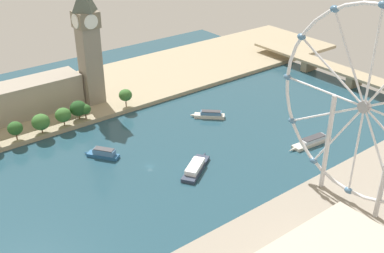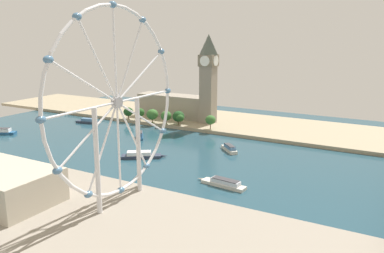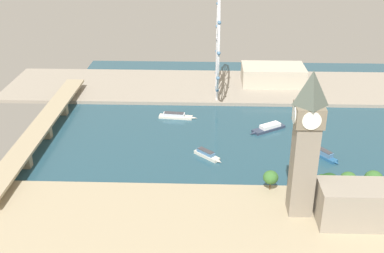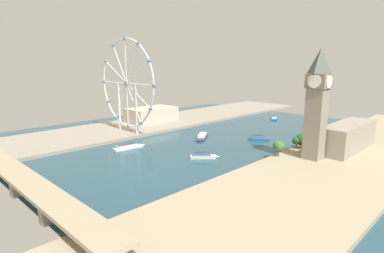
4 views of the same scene
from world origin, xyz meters
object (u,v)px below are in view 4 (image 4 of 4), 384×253
Objects in this scene: tour_boat_3 at (203,156)px; tour_boat_5 at (128,147)px; clock_tower at (317,103)px; parliament_block at (348,137)px; tour_boat_2 at (314,130)px; riverside_hall at (151,114)px; ferris_wheel at (127,84)px; tour_boat_0 at (258,138)px; tour_boat_4 at (202,137)px; tour_boat_1 at (274,118)px; river_bridge at (24,181)px.

tour_boat_5 is (67.27, 26.61, -0.18)m from tour_boat_3.
clock_tower is 56.49m from parliament_block.
tour_boat_5 is (86.42, 189.32, -0.08)m from tour_boat_2.
tour_boat_5 is at bearing 131.96° from riverside_hall.
ferris_wheel is 147.27m from tour_boat_0.
tour_boat_0 is 0.67× the size of tour_boat_4.
parliament_block is at bearing -43.07° from tour_boat_5.
ferris_wheel reaches higher than tour_boat_0.
clock_tower is 122.18m from tour_boat_4.
tour_boat_1 is 206.80m from tour_boat_3.
ferris_wheel reaches higher than tour_boat_3.
tour_boat_2 is (-46.24, -288.70, -6.16)m from river_bridge.
riverside_hall is 2.97× the size of tour_boat_3.
riverside_hall is 2.21× the size of tour_boat_2.
parliament_block is 2.47× the size of tour_boat_4.
riverside_hall is 160.98m from tour_boat_3.
tour_boat_3 is at bearing 51.98° from parliament_block.
tour_boat_0 is at bearing -96.90° from river_bridge.
tour_boat_0 is (-145.99, -19.62, -9.20)m from riverside_hall.
tour_boat_1 is 1.22× the size of tour_boat_2.
parliament_block is 246.84m from river_bridge.
tour_boat_3 is (-147.84, 63.00, -9.48)m from riverside_hall.
tour_boat_0 is (-25.25, -208.60, -5.78)m from river_bridge.
ferris_wheel is 209.09m from tour_boat_1.
tour_boat_1 is at bearing 149.05° from tour_boat_4.
tour_boat_1 is at bearing -38.29° from parliament_block.
river_bridge reaches higher than tour_boat_0.
tour_boat_1 is at bearing 58.33° from tour_boat_3.
tour_boat_5 is (65.42, 109.23, -0.46)m from tour_boat_0.
tour_boat_3 is 0.62× the size of tour_boat_5.
river_bridge reaches higher than tour_boat_2.
parliament_block is at bearing -171.15° from riverside_hall.
riverside_hall is at bearing -57.43° from river_bridge.
river_bridge is at bearing 158.48° from tour_boat_2.
clock_tower is 195.15m from tour_boat_1.
parliament_block reaches higher than tour_boat_3.
tour_boat_3 is at bearing 38.01° from clock_tower.
tour_boat_0 is at bearing 44.86° from tour_boat_3.
tour_boat_2 is (-166.99, -99.71, -9.59)m from riverside_hall.
parliament_block is 227.14m from riverside_hall.
river_bridge is at bearing -26.91° from tour_boat_4.
river_bridge is at bearing 156.93° from tour_boat_1.
parliament_block is 217.96m from ferris_wheel.
tour_boat_2 is 208.11m from tour_boat_5.
tour_boat_1 reaches higher than tour_boat_3.
tour_boat_1 is (119.82, -147.51, -44.34)m from clock_tower.
tour_boat_5 is at bearing 155.16° from tour_boat_3.
ferris_wheel is 168.41m from river_bridge.
riverside_hall is (214.98, -10.52, -34.92)m from clock_tower.
ferris_wheel is at bearing 61.64° from tour_boat_5.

